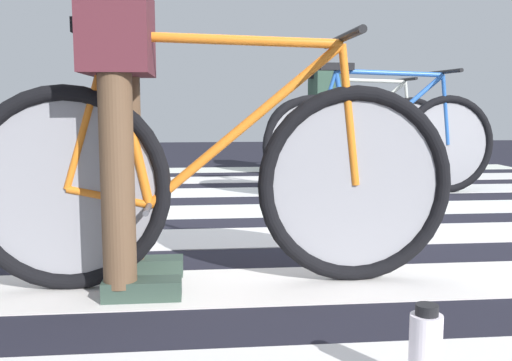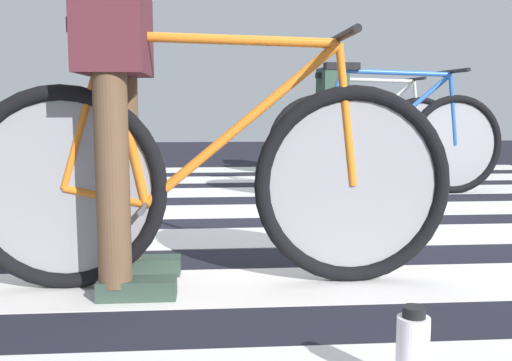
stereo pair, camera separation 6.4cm
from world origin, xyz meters
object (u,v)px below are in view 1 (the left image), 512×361
(cyclist_1_of_3, at_px, (122,100))
(water_bottle, at_px, (425,351))
(bicycle_3_of_3, at_px, (357,133))
(bicycle_1_of_3, at_px, (214,179))
(bicycle_2_of_3, at_px, (381,142))
(cyclist_3_of_3, at_px, (325,106))

(cyclist_1_of_3, relative_size, water_bottle, 5.03)
(water_bottle, bearing_deg, bicycle_3_of_3, 76.60)
(bicycle_1_of_3, height_order, bicycle_2_of_3, same)
(cyclist_3_of_3, bearing_deg, bicycle_3_of_3, 0.00)
(cyclist_1_of_3, relative_size, bicycle_3_of_3, 0.59)
(bicycle_3_of_3, distance_m, cyclist_3_of_3, 0.40)
(bicycle_2_of_3, xyz_separation_m, bicycle_3_of_3, (0.18, 1.27, 0.00))
(cyclist_1_of_3, height_order, water_bottle, cyclist_1_of_3)
(bicycle_1_of_3, relative_size, bicycle_2_of_3, 1.00)
(bicycle_1_of_3, height_order, bicycle_3_of_3, same)
(bicycle_2_of_3, relative_size, bicycle_3_of_3, 1.00)
(cyclist_1_of_3, bearing_deg, bicycle_1_of_3, -0.00)
(bicycle_2_of_3, relative_size, cyclist_3_of_3, 1.78)
(bicycle_1_of_3, height_order, cyclist_3_of_3, cyclist_3_of_3)
(bicycle_2_of_3, relative_size, water_bottle, 8.50)
(bicycle_2_of_3, height_order, water_bottle, bicycle_2_of_3)
(cyclist_1_of_3, xyz_separation_m, bicycle_2_of_3, (1.57, 2.02, -0.28))
(cyclist_1_of_3, bearing_deg, cyclist_3_of_3, 66.29)
(bicycle_1_of_3, xyz_separation_m, bicycle_2_of_3, (1.26, 2.02, 0.00))
(cyclist_3_of_3, bearing_deg, bicycle_2_of_3, -85.02)
(bicycle_3_of_3, relative_size, cyclist_3_of_3, 1.78)
(bicycle_2_of_3, height_order, bicycle_3_of_3, same)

